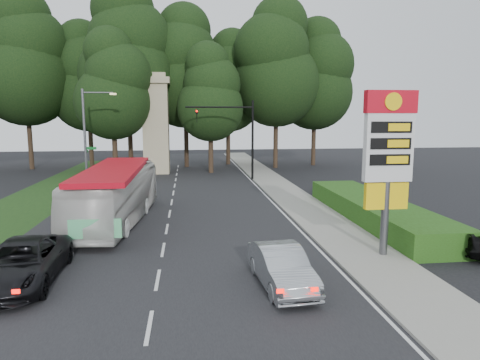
{
  "coord_description": "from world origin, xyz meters",
  "views": [
    {
      "loc": [
        1.16,
        -14.37,
        5.85
      ],
      "look_at": [
        4.1,
        9.66,
        2.2
      ],
      "focal_mm": 32.0,
      "sensor_mm": 36.0,
      "label": 1
    }
  ],
  "objects": [
    {
      "name": "transit_bus",
      "position": [
        -2.81,
        9.23,
        1.54
      ],
      "size": [
        3.61,
        11.26,
        3.08
      ],
      "primitive_type": "imported",
      "rotation": [
        0.0,
        0.0,
        -0.09
      ],
      "color": "silver",
      "rests_on": "ground"
    },
    {
      "name": "road_surface",
      "position": [
        0.0,
        12.0,
        0.01
      ],
      "size": [
        14.0,
        80.0,
        0.02
      ],
      "primitive_type": "cube",
      "color": "black",
      "rests_on": "ground"
    },
    {
      "name": "tree_west_mid",
      "position": [
        -16.0,
        35.0,
        11.69
      ],
      "size": [
        9.8,
        9.8,
        19.25
      ],
      "color": "#2D2116",
      "rests_on": "ground"
    },
    {
      "name": "tree_monument_left",
      "position": [
        -6.0,
        29.0,
        8.68
      ],
      "size": [
        7.28,
        7.28,
        14.3
      ],
      "color": "#2D2116",
      "rests_on": "ground"
    },
    {
      "name": "tree_center_right",
      "position": [
        1.0,
        35.0,
        11.02
      ],
      "size": [
        9.24,
        9.24,
        18.15
      ],
      "color": "#2D2116",
      "rests_on": "ground"
    },
    {
      "name": "tree_east_mid",
      "position": [
        11.0,
        33.0,
        11.35
      ],
      "size": [
        9.52,
        9.52,
        18.7
      ],
      "color": "#2D2116",
      "rests_on": "ground"
    },
    {
      "name": "tree_far_east",
      "position": [
        16.0,
        35.0,
        10.35
      ],
      "size": [
        8.68,
        8.68,
        17.05
      ],
      "color": "#2D2116",
      "rests_on": "ground"
    },
    {
      "name": "tree_monument_right",
      "position": [
        3.5,
        29.5,
        8.01
      ],
      "size": [
        6.72,
        6.72,
        13.2
      ],
      "color": "#2D2116",
      "rests_on": "ground"
    },
    {
      "name": "hedge",
      "position": [
        11.5,
        8.0,
        0.6
      ],
      "size": [
        3.0,
        14.0,
        1.2
      ],
      "primitive_type": "cube",
      "color": "#244813",
      "rests_on": "ground"
    },
    {
      "name": "sidewalk_right",
      "position": [
        8.5,
        12.0,
        0.06
      ],
      "size": [
        3.0,
        80.0,
        0.12
      ],
      "primitive_type": "cube",
      "color": "gray",
      "rests_on": "ground"
    },
    {
      "name": "traffic_signal_mast",
      "position": [
        5.68,
        24.0,
        4.67
      ],
      "size": [
        6.1,
        0.35,
        7.2
      ],
      "color": "black",
      "rests_on": "ground"
    },
    {
      "name": "monument",
      "position": [
        -2.0,
        30.0,
        5.1
      ],
      "size": [
        3.0,
        3.0,
        10.05
      ],
      "color": "tan",
      "rests_on": "ground"
    },
    {
      "name": "suv_charcoal",
      "position": [
        -4.72,
        0.79,
        0.75
      ],
      "size": [
        2.67,
        5.49,
        1.5
      ],
      "primitive_type": "imported",
      "rotation": [
        0.0,
        0.0,
        0.03
      ],
      "color": "black",
      "rests_on": "ground"
    },
    {
      "name": "tree_west_near",
      "position": [
        -10.0,
        37.0,
        10.02
      ],
      "size": [
        8.4,
        8.4,
        16.5
      ],
      "color": "#2D2116",
      "rests_on": "ground"
    },
    {
      "name": "streetlight_signs",
      "position": [
        -6.99,
        22.01,
        4.44
      ],
      "size": [
        2.75,
        0.98,
        8.0
      ],
      "color": "#59595E",
      "rests_on": "ground"
    },
    {
      "name": "gas_station_pylon",
      "position": [
        9.2,
        1.99,
        4.45
      ],
      "size": [
        2.1,
        0.45,
        6.85
      ],
      "color": "#59595E",
      "rests_on": "ground"
    },
    {
      "name": "sedan_silver",
      "position": [
        4.29,
        -0.57,
        0.7
      ],
      "size": [
        1.83,
        4.35,
        1.4
      ],
      "primitive_type": "imported",
      "rotation": [
        0.0,
        0.0,
        0.08
      ],
      "color": "#AFB3B7",
      "rests_on": "ground"
    },
    {
      "name": "grass_verge_left",
      "position": [
        -9.5,
        18.0,
        0.01
      ],
      "size": [
        5.0,
        50.0,
        0.02
      ],
      "primitive_type": "cube",
      "color": "#193814",
      "rests_on": "ground"
    },
    {
      "name": "ground",
      "position": [
        0.0,
        0.0,
        0.0
      ],
      "size": [
        120.0,
        120.0,
        0.0
      ],
      "primitive_type": "plane",
      "color": "black",
      "rests_on": "ground"
    },
    {
      "name": "tree_east_near",
      "position": [
        6.0,
        37.0,
        9.68
      ],
      "size": [
        8.12,
        8.12,
        15.95
      ],
      "color": "#2D2116",
      "rests_on": "ground"
    },
    {
      "name": "tree_center_left",
      "position": [
        -5.0,
        33.0,
        12.02
      ],
      "size": [
        10.08,
        10.08,
        19.8
      ],
      "color": "#2D2116",
      "rests_on": "ground"
    }
  ]
}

